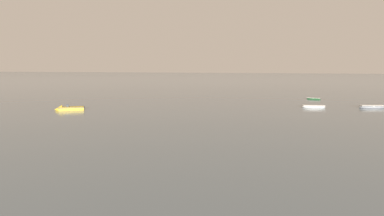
{
  "coord_description": "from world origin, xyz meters",
  "views": [
    {
      "loc": [
        28.46,
        -9.44,
        7.57
      ],
      "look_at": [
        10.53,
        46.37,
        0.78
      ],
      "focal_mm": 33.73,
      "sensor_mm": 36.0,
      "label": 1
    }
  ],
  "objects_px": {
    "rowboat_moored_4": "(372,107)",
    "motorboat_moored_1": "(67,109)",
    "rowboat_moored_1": "(314,99)",
    "rowboat_moored_2": "(314,107)"
  },
  "relations": [
    {
      "from": "rowboat_moored_4",
      "to": "motorboat_moored_1",
      "type": "bearing_deg",
      "value": -175.83
    },
    {
      "from": "rowboat_moored_1",
      "to": "motorboat_moored_1",
      "type": "bearing_deg",
      "value": 55.35
    },
    {
      "from": "rowboat_moored_1",
      "to": "rowboat_moored_2",
      "type": "xyz_separation_m",
      "value": [
        -0.22,
        -17.72,
        0.04
      ]
    },
    {
      "from": "rowboat_moored_1",
      "to": "motorboat_moored_1",
      "type": "distance_m",
      "value": 53.84
    },
    {
      "from": "rowboat_moored_1",
      "to": "motorboat_moored_1",
      "type": "xyz_separation_m",
      "value": [
        -40.86,
        -35.05,
        0.09
      ]
    },
    {
      "from": "rowboat_moored_1",
      "to": "rowboat_moored_2",
      "type": "distance_m",
      "value": 17.72
    },
    {
      "from": "rowboat_moored_1",
      "to": "rowboat_moored_2",
      "type": "bearing_deg",
      "value": 104.03
    },
    {
      "from": "rowboat_moored_2",
      "to": "rowboat_moored_4",
      "type": "xyz_separation_m",
      "value": [
        10.15,
        2.78,
        0.02
      ]
    },
    {
      "from": "motorboat_moored_1",
      "to": "rowboat_moored_4",
      "type": "bearing_deg",
      "value": 166.41
    },
    {
      "from": "rowboat_moored_1",
      "to": "rowboat_moored_4",
      "type": "bearing_deg",
      "value": 138.34
    }
  ]
}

